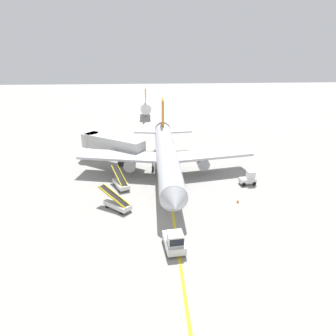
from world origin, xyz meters
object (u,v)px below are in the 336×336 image
belt_loader_aft_hold (117,203)px  ground_crew_marshaller (178,203)px  safety_cone_nose_left (238,201)px  pushback_tug (174,241)px  baggage_tug_near_wing (249,179)px  safety_cone_nose_right (167,168)px  belt_loader_forward_hold (121,182)px  jet_bridge (108,143)px  airliner (166,155)px

belt_loader_aft_hold → ground_crew_marshaller: bearing=-5.9°
ground_crew_marshaller → safety_cone_nose_left: 8.33m
ground_crew_marshaller → pushback_tug: bearing=-98.3°
baggage_tug_near_wing → safety_cone_nose_right: size_ratio=5.73×
safety_cone_nose_left → belt_loader_forward_hold: bearing=159.2°
jet_bridge → safety_cone_nose_left: jet_bridge is taller
ground_crew_marshaller → baggage_tug_near_wing: bearing=31.8°
safety_cone_nose_right → ground_crew_marshaller: bearing=-88.2°
belt_loader_forward_hold → safety_cone_nose_right: 9.88m
baggage_tug_near_wing → ground_crew_marshaller: bearing=-148.2°
safety_cone_nose_left → baggage_tug_near_wing: bearing=60.5°
airliner → belt_loader_aft_hold: (-7.11, -11.07, -2.64)m
jet_bridge → ground_crew_marshaller: size_ratio=6.96×
airliner → baggage_tug_near_wing: bearing=-21.5°
belt_loader_forward_hold → safety_cone_nose_left: bearing=-20.8°
baggage_tug_near_wing → ground_crew_marshaller: size_ratio=1.48×
airliner → jet_bridge: 12.01m
pushback_tug → belt_loader_forward_hold: 16.97m
jet_bridge → safety_cone_nose_left: bearing=-42.5°
airliner → safety_cone_nose_left: airliner is taller
belt_loader_forward_hold → belt_loader_aft_hold: same height
belt_loader_forward_hold → ground_crew_marshaller: (7.73, -7.37, 0.13)m
airliner → ground_crew_marshaller: 12.15m
ground_crew_marshaller → safety_cone_nose_right: (-0.43, 14.00, -0.69)m
jet_bridge → safety_cone_nose_left: 25.75m
pushback_tug → safety_cone_nose_left: (9.41, 9.61, -0.77)m
airliner → pushback_tug: bearing=-91.6°
belt_loader_aft_hold → airliner: bearing=57.3°
ground_crew_marshaller → safety_cone_nose_right: size_ratio=3.86×
baggage_tug_near_wing → belt_loader_forward_hold: belt_loader_forward_hold is taller
safety_cone_nose_right → safety_cone_nose_left: bearing=-55.8°
belt_loader_forward_hold → safety_cone_nose_right: (7.30, 6.64, -0.56)m
airliner → jet_bridge: bearing=146.1°
belt_loader_forward_hold → safety_cone_nose_right: belt_loader_forward_hold is taller
airliner → ground_crew_marshaller: size_ratio=20.73×
jet_bridge → ground_crew_marshaller: 21.55m
baggage_tug_near_wing → belt_loader_aft_hold: (-19.24, -6.30, -0.15)m
baggage_tug_near_wing → belt_loader_aft_hold: bearing=-161.9°
pushback_tug → ground_crew_marshaller: bearing=81.7°
jet_bridge → safety_cone_nose_right: jet_bridge is taller
baggage_tug_near_wing → belt_loader_forward_hold: bearing=179.2°
safety_cone_nose_left → airliner: bearing=130.0°
airliner → safety_cone_nose_right: 3.85m
belt_loader_forward_hold → safety_cone_nose_right: size_ratio=11.62×
jet_bridge → belt_loader_forward_hold: (2.89, -11.20, -2.77)m
belt_loader_aft_hold → safety_cone_nose_left: belt_loader_aft_hold is taller
belt_loader_aft_hold → pushback_tug: bearing=-54.2°
belt_loader_aft_hold → jet_bridge: bearing=99.1°
safety_cone_nose_left → safety_cone_nose_right: 15.35m
pushback_tug → ground_crew_marshaller: (1.22, 8.31, -0.08)m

